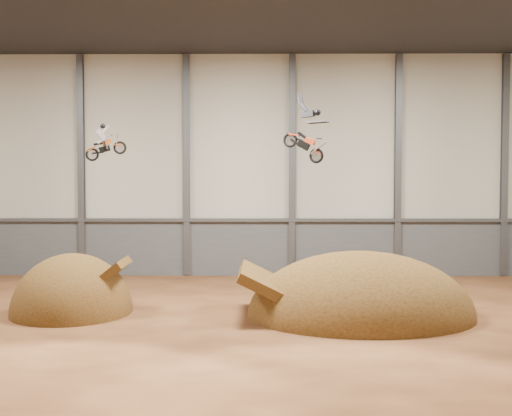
# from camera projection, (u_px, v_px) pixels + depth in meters

# --- Properties ---
(floor) EXTENTS (40.00, 40.00, 0.00)m
(floor) POSITION_uv_depth(u_px,v_px,m) (227.00, 326.00, 30.47)
(floor) COLOR #482613
(floor) RESTS_ON ground
(back_wall) EXTENTS (40.00, 0.10, 14.00)m
(back_wall) POSITION_uv_depth(u_px,v_px,m) (239.00, 165.00, 45.08)
(back_wall) COLOR beige
(back_wall) RESTS_ON ground
(lower_band_back) EXTENTS (39.80, 0.18, 3.50)m
(lower_band_back) POSITION_uv_depth(u_px,v_px,m) (239.00, 248.00, 45.26)
(lower_band_back) COLOR #4E5155
(lower_band_back) RESTS_ON ground
(steel_rail) EXTENTS (39.80, 0.35, 0.20)m
(steel_rail) POSITION_uv_depth(u_px,v_px,m) (239.00, 220.00, 45.01)
(steel_rail) COLOR #47494F
(steel_rail) RESTS_ON lower_band_back
(steel_column_1) EXTENTS (0.40, 0.36, 13.90)m
(steel_column_1) POSITION_uv_depth(u_px,v_px,m) (81.00, 165.00, 45.00)
(steel_column_1) COLOR #47494F
(steel_column_1) RESTS_ON ground
(steel_column_2) EXTENTS (0.40, 0.36, 13.90)m
(steel_column_2) POSITION_uv_depth(u_px,v_px,m) (186.00, 165.00, 44.92)
(steel_column_2) COLOR #47494F
(steel_column_2) RESTS_ON ground
(steel_column_3) EXTENTS (0.40, 0.36, 13.90)m
(steel_column_3) POSITION_uv_depth(u_px,v_px,m) (292.00, 165.00, 44.84)
(steel_column_3) COLOR #47494F
(steel_column_3) RESTS_ON ground
(steel_column_4) EXTENTS (0.40, 0.36, 13.90)m
(steel_column_4) POSITION_uv_depth(u_px,v_px,m) (398.00, 165.00, 44.77)
(steel_column_4) COLOR #47494F
(steel_column_4) RESTS_ON ground
(steel_column_5) EXTENTS (0.40, 0.36, 13.90)m
(steel_column_5) POSITION_uv_depth(u_px,v_px,m) (504.00, 165.00, 44.69)
(steel_column_5) COLOR #47494F
(steel_column_5) RESTS_ON ground
(takeoff_ramp) EXTENTS (5.59, 6.45, 5.59)m
(takeoff_ramp) POSITION_uv_depth(u_px,v_px,m) (72.00, 313.00, 33.39)
(takeoff_ramp) COLOR #3A240E
(takeoff_ramp) RESTS_ON ground
(landing_ramp) EXTENTS (10.37, 9.17, 5.98)m
(landing_ramp) POSITION_uv_depth(u_px,v_px,m) (360.00, 316.00, 32.57)
(landing_ramp) COLOR #3A240E
(landing_ramp) RESTS_ON ground
(fmx_rider_a) EXTENTS (2.40, 1.36, 2.16)m
(fmx_rider_a) POSITION_uv_depth(u_px,v_px,m) (108.00, 139.00, 33.38)
(fmx_rider_a) COLOR #D35815
(fmx_rider_b) EXTENTS (3.77, 2.35, 3.62)m
(fmx_rider_b) POSITION_uv_depth(u_px,v_px,m) (300.00, 127.00, 33.16)
(fmx_rider_b) COLOR #BB381B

